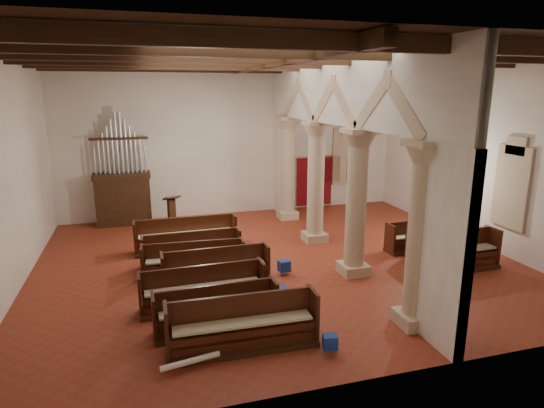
{
  "coord_description": "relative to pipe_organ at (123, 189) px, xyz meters",
  "views": [
    {
      "loc": [
        -3.75,
        -12.37,
        5.03
      ],
      "look_at": [
        -0.01,
        0.5,
        1.68
      ],
      "focal_mm": 30.0,
      "sensor_mm": 36.0,
      "label": 1
    }
  ],
  "objects": [
    {
      "name": "tube_heater_b",
      "position": [
        1.76,
        -9.85,
        -1.21
      ],
      "size": [
        1.03,
        0.24,
        0.1
      ],
      "primitive_type": "cylinder",
      "rotation": [
        0.0,
        1.57,
        0.14
      ],
      "color": "silver",
      "rests_on": "floor"
    },
    {
      "name": "nave_pew_6",
      "position": [
        1.98,
        -3.71,
        -1.02
      ],
      "size": [
        3.25,
        0.75,
        1.07
      ],
      "rotation": [
        0.0,
        0.0,
        0.01
      ],
      "color": "#3C2613",
      "rests_on": "floor"
    },
    {
      "name": "floor",
      "position": [
        4.5,
        -5.5,
        -1.37
      ],
      "size": [
        14.0,
        14.0,
        0.0
      ],
      "primitive_type": "plane",
      "color": "maroon",
      "rests_on": "ground"
    },
    {
      "name": "nave_pew_1",
      "position": [
        2.08,
        -9.0,
        -1.05
      ],
      "size": [
        2.69,
        0.73,
        0.98
      ],
      "rotation": [
        0.0,
        0.0,
        0.03
      ],
      "color": "#3C2613",
      "rests_on": "floor"
    },
    {
      "name": "window_right_b",
      "position": [
        11.48,
        -3.0,
        0.83
      ],
      "size": [
        0.03,
        1.0,
        2.2
      ],
      "primitive_type": "cube",
      "color": "#387F62",
      "rests_on": "wall_right"
    },
    {
      "name": "arcade",
      "position": [
        6.3,
        -5.5,
        2.19
      ],
      "size": [
        0.9,
        11.9,
        6.0
      ],
      "color": "tan",
      "rests_on": "floor"
    },
    {
      "name": "nave_pew_2",
      "position": [
        1.96,
        -7.86,
        -1.04
      ],
      "size": [
        2.97,
        0.74,
        1.0
      ],
      "rotation": [
        0.0,
        0.0,
        0.02
      ],
      "color": "#3C2613",
      "rests_on": "floor"
    },
    {
      "name": "hymnal_box_a",
      "position": [
        4.07,
        -10.51,
        -1.13
      ],
      "size": [
        0.32,
        0.28,
        0.28
      ],
      "primitive_type": "cube",
      "rotation": [
        0.0,
        0.0,
        -0.19
      ],
      "color": "navy",
      "rests_on": "floor"
    },
    {
      "name": "nave_pew_0",
      "position": [
        2.47,
        -9.87,
        -1.01
      ],
      "size": [
        3.04,
        0.8,
        1.09
      ],
      "rotation": [
        0.0,
        0.0,
        -0.02
      ],
      "color": "#3C2613",
      "rests_on": "floor"
    },
    {
      "name": "ceiling_beams",
      "position": [
        4.5,
        -5.5,
        4.45
      ],
      "size": [
        13.8,
        11.8,
        0.3
      ],
      "primitive_type": null,
      "color": "#3C2613",
      "rests_on": "wall_back"
    },
    {
      "name": "nave_pew_5",
      "position": [
        2.02,
        -5.03,
        -1.05
      ],
      "size": [
        2.9,
        0.71,
        0.98
      ],
      "rotation": [
        0.0,
        0.0,
        0.02
      ],
      "color": "#3C2613",
      "rests_on": "floor"
    },
    {
      "name": "ceiling",
      "position": [
        4.5,
        -5.5,
        4.63
      ],
      "size": [
        14.0,
        14.0,
        0.0
      ],
      "primitive_type": "plane",
      "rotation": [
        3.14,
        0.0,
        0.0
      ],
      "color": "#342011",
      "rests_on": "wall_back"
    },
    {
      "name": "wall_left",
      "position": [
        -2.5,
        -5.5,
        1.63
      ],
      "size": [
        0.02,
        12.0,
        6.0
      ],
      "primitive_type": "cube",
      "color": "white",
      "rests_on": "floor"
    },
    {
      "name": "hymnal_box_b",
      "position": [
        3.77,
        -8.21,
        -1.11
      ],
      "size": [
        0.37,
        0.32,
        0.32
      ],
      "primitive_type": "cube",
      "rotation": [
        0.0,
        0.0,
        0.21
      ],
      "color": "#153997",
      "rests_on": "floor"
    },
    {
      "name": "tube_heater_a",
      "position": [
        1.38,
        -10.29,
        -1.21
      ],
      "size": [
        1.13,
        0.33,
        0.11
      ],
      "primitive_type": "cylinder",
      "rotation": [
        0.0,
        1.57,
        0.19
      ],
      "color": "white",
      "rests_on": "floor"
    },
    {
      "name": "nave_pew_4",
      "position": [
        1.96,
        -5.89,
        -1.05
      ],
      "size": [
        2.86,
        0.83,
        0.96
      ],
      "rotation": [
        0.0,
        0.0,
        -0.07
      ],
      "color": "#3C2613",
      "rests_on": "floor"
    },
    {
      "name": "window_right_a",
      "position": [
        11.48,
        -7.0,
        0.83
      ],
      "size": [
        0.03,
        1.0,
        2.2
      ],
      "primitive_type": "cube",
      "color": "#387F62",
      "rests_on": "wall_right"
    },
    {
      "name": "dossal_curtain",
      "position": [
        8.0,
        0.42,
        -0.21
      ],
      "size": [
        1.8,
        0.07,
        2.17
      ],
      "color": "maroon",
      "rests_on": "floor"
    },
    {
      "name": "wall_front",
      "position": [
        4.5,
        -11.5,
        1.63
      ],
      "size": [
        14.0,
        0.02,
        6.0
      ],
      "primitive_type": "cube",
      "color": "white",
      "rests_on": "floor"
    },
    {
      "name": "processional_banner",
      "position": [
        9.1,
        -0.95,
        -0.56
      ],
      "size": [
        0.56,
        0.71,
        2.5
      ],
      "rotation": [
        0.0,
        0.0,
        0.26
      ],
      "color": "#3C2613",
      "rests_on": "floor"
    },
    {
      "name": "lectern",
      "position": [
        1.7,
        -1.42,
        -0.8
      ],
      "size": [
        0.66,
        0.69,
        1.37
      ],
      "rotation": [
        0.0,
        0.0,
        0.31
      ],
      "color": "#351E11",
      "rests_on": "floor"
    },
    {
      "name": "aisle_pew_1",
      "position": [
        9.31,
        -6.56,
        -1.01
      ],
      "size": [
        1.83,
        0.78,
        1.07
      ],
      "rotation": [
        0.0,
        0.0,
        -0.04
      ],
      "color": "#3C2613",
      "rests_on": "floor"
    },
    {
      "name": "window_back",
      "position": [
        9.5,
        0.48,
        0.83
      ],
      "size": [
        1.0,
        0.03,
        2.2
      ],
      "primitive_type": "cube",
      "color": "#387F62",
      "rests_on": "wall_back"
    },
    {
      "name": "nave_pew_3",
      "position": [
        2.46,
        -6.73,
        -1.04
      ],
      "size": [
        2.83,
        0.71,
        1.01
      ],
      "rotation": [
        0.0,
        0.0,
        0.01
      ],
      "color": "#3C2613",
      "rests_on": "floor"
    },
    {
      "name": "aisle_pew_2",
      "position": [
        9.02,
        -5.79,
        -1.05
      ],
      "size": [
        1.88,
        0.73,
        0.96
      ],
      "rotation": [
        0.0,
        0.0,
        0.05
      ],
      "color": "#3C2613",
      "rests_on": "floor"
    },
    {
      "name": "aisle_pew_0",
      "position": [
        9.41,
        -7.54,
        -0.99
      ],
      "size": [
        2.35,
        0.85,
        1.14
      ],
      "rotation": [
        0.0,
        0.0,
        0.04
      ],
      "color": "#3C2613",
      "rests_on": "floor"
    },
    {
      "name": "wall_back",
      "position": [
        4.5,
        0.5,
        1.63
      ],
      "size": [
        14.0,
        0.02,
        6.0
      ],
      "primitive_type": "cube",
      "color": "white",
      "rests_on": "floor"
    },
    {
      "name": "pipe_organ",
      "position": [
        0.0,
        0.0,
        0.0
      ],
      "size": [
        2.1,
        0.85,
        4.4
      ],
      "color": "#3C2613",
      "rests_on": "floor"
    },
    {
      "name": "wall_right",
      "position": [
        11.5,
        -5.5,
        1.63
      ],
      "size": [
        0.02,
        12.0,
        6.0
      ],
      "primitive_type": "cube",
      "color": "white",
      "rests_on": "floor"
    },
    {
      "name": "hymnal_box_c",
      "position": [
        4.4,
        -6.51,
        -1.12
      ],
      "size": [
        0.34,
        0.3,
        0.31
      ],
      "primitive_type": "cube",
      "rotation": [
        0.0,
        0.0,
        0.15
      ],
      "color": "navy",
      "rests_on": "floor"
    }
  ]
}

